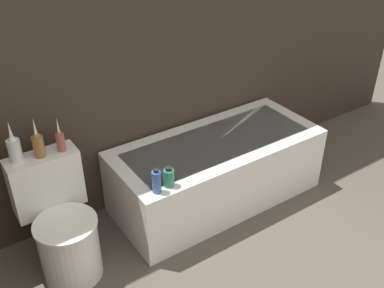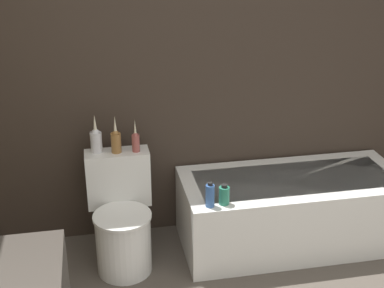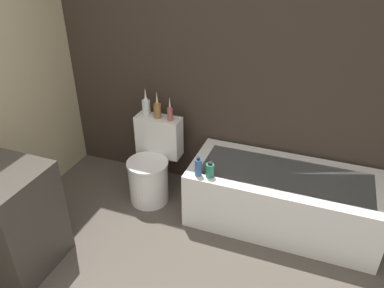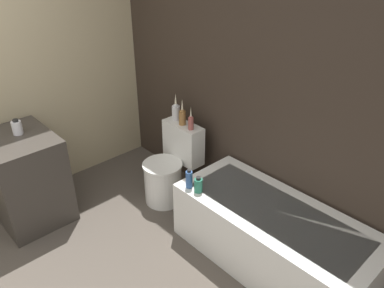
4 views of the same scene
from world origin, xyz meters
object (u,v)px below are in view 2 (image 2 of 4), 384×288
at_px(vase_gold, 96,139).
at_px(shampoo_bottle_tall, 210,195).
at_px(toilet, 122,220).
at_px(shampoo_bottle_short, 224,195).
at_px(vase_silver, 116,140).
at_px(vase_bronze, 136,141).
at_px(bathtub, 292,210).

height_order(vase_gold, shampoo_bottle_tall, vase_gold).
relative_size(toilet, shampoo_bottle_short, 5.47).
bearing_deg(shampoo_bottle_tall, vase_silver, 142.72).
distance_m(vase_gold, vase_bronze, 0.26).
height_order(vase_bronze, shampoo_bottle_tall, vase_bronze).
distance_m(vase_bronze, shampoo_bottle_tall, 0.63).
distance_m(toilet, shampoo_bottle_short, 0.73).
distance_m(toilet, shampoo_bottle_tall, 0.65).
relative_size(bathtub, shampoo_bottle_tall, 9.31).
relative_size(vase_gold, vase_silver, 1.03).
relative_size(shampoo_bottle_tall, shampoo_bottle_short, 1.23).
bearing_deg(bathtub, vase_silver, 173.14).
relative_size(toilet, shampoo_bottle_tall, 4.46).
height_order(bathtub, shampoo_bottle_short, shampoo_bottle_short).
xyz_separation_m(toilet, shampoo_bottle_short, (0.64, -0.23, 0.25)).
bearing_deg(vase_gold, vase_silver, -13.20).
bearing_deg(shampoo_bottle_short, bathtub, 24.15).
xyz_separation_m(vase_silver, shampoo_bottle_short, (0.64, -0.40, -0.26)).
distance_m(toilet, vase_bronze, 0.54).
relative_size(bathtub, vase_silver, 6.14).
height_order(toilet, shampoo_bottle_tall, toilet).
bearing_deg(vase_silver, bathtub, -6.86).
bearing_deg(shampoo_bottle_short, shampoo_bottle_tall, -171.86).
height_order(bathtub, vase_gold, vase_gold).
bearing_deg(toilet, vase_bronze, 51.28).
distance_m(bathtub, shampoo_bottle_short, 0.70).
bearing_deg(vase_bronze, toilet, -128.72).
relative_size(vase_gold, shampoo_bottle_short, 1.92).
distance_m(vase_silver, vase_bronze, 0.13).
xyz_separation_m(vase_silver, shampoo_bottle_tall, (0.55, -0.42, -0.25)).
height_order(vase_silver, shampoo_bottle_short, vase_silver).
bearing_deg(toilet, vase_silver, 90.00).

